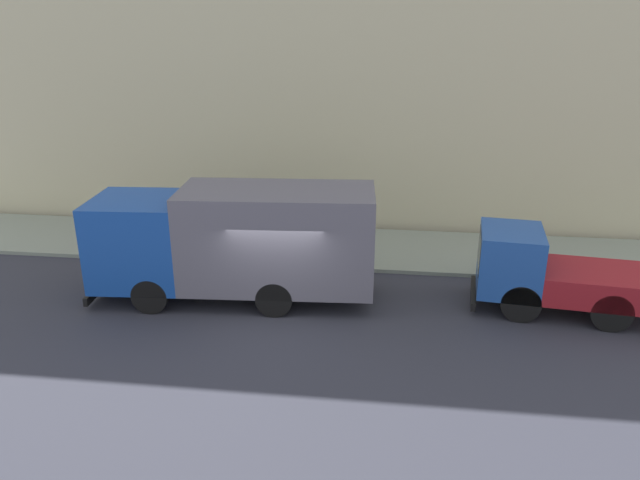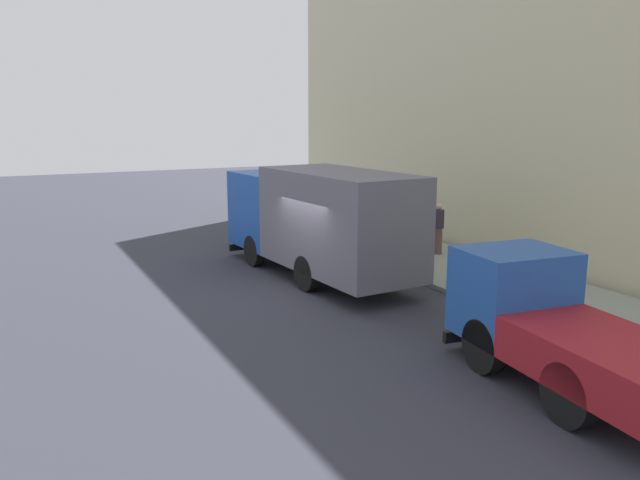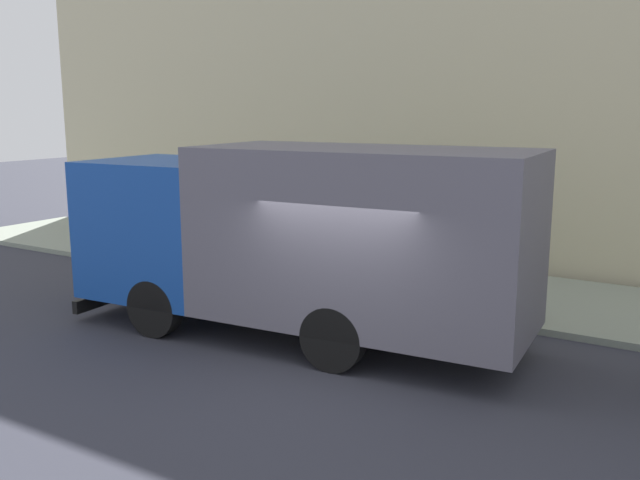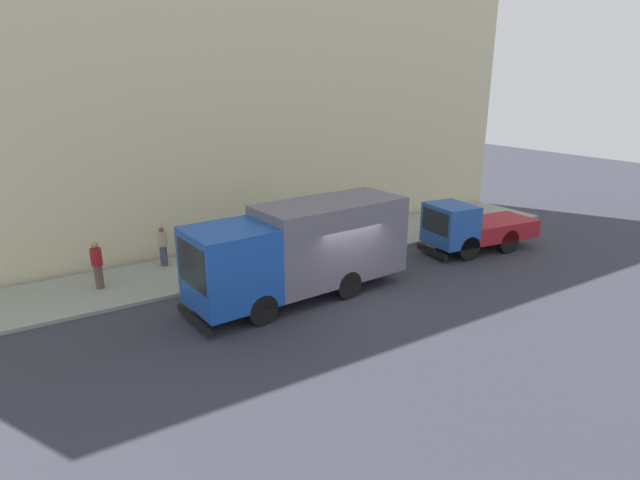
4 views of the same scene
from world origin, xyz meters
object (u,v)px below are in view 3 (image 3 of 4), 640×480
pedestrian_walking (397,233)px  pedestrian_standing (305,221)px  traffic_cone_orange (271,260)px  large_utility_truck (298,234)px  pedestrian_third (198,216)px

pedestrian_walking → pedestrian_standing: size_ratio=1.07×
pedestrian_standing → pedestrian_walking: bearing=168.9°
pedestrian_walking → traffic_cone_orange: pedestrian_walking is taller
large_utility_truck → traffic_cone_orange: 4.30m
large_utility_truck → pedestrian_standing: (5.36, 3.29, -0.82)m
large_utility_truck → traffic_cone_orange: large_utility_truck is taller
pedestrian_standing → pedestrian_third: size_ratio=0.93×
large_utility_truck → pedestrian_third: (4.24, 5.91, -0.76)m
large_utility_truck → pedestrian_third: bearing=50.5°
pedestrian_standing → traffic_cone_orange: pedestrian_standing is taller
large_utility_truck → pedestrian_standing: size_ratio=5.00×
pedestrian_walking → pedestrian_third: pedestrian_third is taller
pedestrian_standing → pedestrian_third: (-1.11, 2.62, 0.07)m
pedestrian_standing → traffic_cone_orange: 2.44m
pedestrian_third → pedestrian_standing: bearing=76.0°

